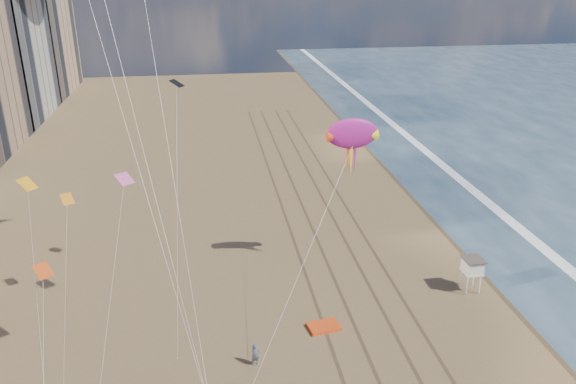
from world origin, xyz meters
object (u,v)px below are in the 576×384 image
object	(u,v)px
show_kite	(352,134)
grounded_kite	(324,327)
lifeguard_stand	(473,266)
kite_flyer_a	(255,355)

from	to	relation	value
show_kite	grounded_kite	bearing A→B (deg)	-115.08
lifeguard_stand	show_kite	xyz separation A→B (m)	(-9.76, 4.87, 10.71)
grounded_kite	show_kite	size ratio (longest dim) A/B	0.11
kite_flyer_a	grounded_kite	bearing A→B (deg)	14.58
lifeguard_stand	grounded_kite	distance (m)	14.21
lifeguard_stand	kite_flyer_a	world-z (taller)	lifeguard_stand
grounded_kite	show_kite	world-z (taller)	show_kite
lifeguard_stand	kite_flyer_a	bearing A→B (deg)	-160.41
lifeguard_stand	grounded_kite	xyz separation A→B (m)	(-13.61, -3.36, -2.30)
kite_flyer_a	lifeguard_stand	bearing A→B (deg)	2.46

